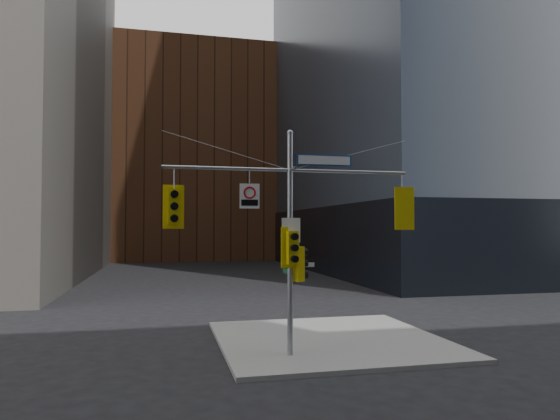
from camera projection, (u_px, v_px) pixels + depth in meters
name	position (u px, v px, depth m)	size (l,w,h in m)	color
ground	(308.00, 378.00, 13.77)	(160.00, 160.00, 0.00)	black
sidewalk_corner	(330.00, 340.00, 18.12)	(8.00, 8.00, 0.15)	gray
podium_ne	(481.00, 239.00, 51.38)	(36.40, 36.40, 6.00)	black
brick_midrise	(193.00, 158.00, 70.71)	(26.00, 20.00, 28.00)	brown
signal_assembly	(290.00, 220.00, 15.87)	(8.00, 0.80, 7.30)	#96999E
traffic_light_west_arm	(174.00, 207.00, 15.07)	(0.64, 0.52, 1.34)	#DABE0B
traffic_light_east_arm	(402.00, 209.00, 16.76)	(0.68, 0.55, 1.43)	#DABE0B
traffic_light_pole_side	(300.00, 264.00, 15.91)	(0.48, 0.41, 1.11)	#DABE0B
traffic_light_pole_front	(292.00, 248.00, 15.57)	(0.61, 0.53, 1.28)	#DABE0B
street_sign_blade	(324.00, 160.00, 16.20)	(1.86, 0.06, 0.36)	navy
regulatory_sign_arm	(250.00, 195.00, 15.57)	(0.63, 0.11, 0.78)	silver
regulatory_sign_pole	(291.00, 231.00, 15.74)	(0.60, 0.06, 0.78)	silver
street_blade_ew	(304.00, 265.00, 15.92)	(0.72, 0.07, 0.14)	silver
street_blade_ns	(287.00, 271.00, 16.25)	(0.08, 0.75, 0.15)	#145926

